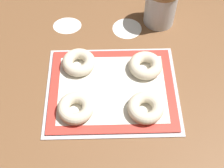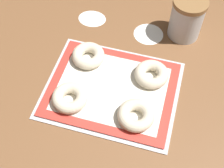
{
  "view_description": "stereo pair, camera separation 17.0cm",
  "coord_description": "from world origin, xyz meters",
  "px_view_note": "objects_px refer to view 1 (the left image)",
  "views": [
    {
      "loc": [
        -0.03,
        -0.56,
        0.86
      ],
      "look_at": [
        -0.02,
        0.0,
        0.03
      ],
      "focal_mm": 50.0,
      "sensor_mm": 36.0,
      "label": 1
    },
    {
      "loc": [
        0.14,
        -0.54,
        0.86
      ],
      "look_at": [
        -0.02,
        0.0,
        0.03
      ],
      "focal_mm": 50.0,
      "sensor_mm": 36.0,
      "label": 2
    }
  ],
  "objects_px": {
    "baking_tray": "(112,88)",
    "bagel_back_left": "(79,62)",
    "flour_canister": "(161,5)",
    "bagel_front_left": "(76,108)",
    "bagel_back_right": "(145,65)",
    "bagel_front_right": "(146,108)"
  },
  "relations": [
    {
      "from": "baking_tray",
      "to": "bagel_back_left",
      "type": "distance_m",
      "value": 0.15
    },
    {
      "from": "baking_tray",
      "to": "flour_canister",
      "type": "relative_size",
      "value": 2.75
    },
    {
      "from": "bagel_front_left",
      "to": "bagel_back_left",
      "type": "bearing_deg",
      "value": 89.3
    },
    {
      "from": "bagel_back_left",
      "to": "flour_canister",
      "type": "relative_size",
      "value": 0.72
    },
    {
      "from": "bagel_back_right",
      "to": "bagel_front_right",
      "type": "bearing_deg",
      "value": -94.75
    },
    {
      "from": "bagel_front_left",
      "to": "flour_canister",
      "type": "distance_m",
      "value": 0.5
    },
    {
      "from": "bagel_front_right",
      "to": "flour_canister",
      "type": "xyz_separation_m",
      "value": [
        0.09,
        0.41,
        0.05
      ]
    },
    {
      "from": "bagel_back_right",
      "to": "bagel_back_left",
      "type": "bearing_deg",
      "value": 175.31
    },
    {
      "from": "bagel_front_right",
      "to": "bagel_back_right",
      "type": "bearing_deg",
      "value": 85.25
    },
    {
      "from": "bagel_front_right",
      "to": "bagel_back_left",
      "type": "bearing_deg",
      "value": 139.35
    },
    {
      "from": "baking_tray",
      "to": "bagel_back_left",
      "type": "xyz_separation_m",
      "value": [
        -0.11,
        0.09,
        0.03
      ]
    },
    {
      "from": "baking_tray",
      "to": "bagel_front_right",
      "type": "bearing_deg",
      "value": -41.89
    },
    {
      "from": "bagel_front_right",
      "to": "bagel_back_right",
      "type": "height_order",
      "value": "same"
    },
    {
      "from": "baking_tray",
      "to": "bagel_front_left",
      "type": "xyz_separation_m",
      "value": [
        -0.11,
        -0.09,
        0.03
      ]
    },
    {
      "from": "baking_tray",
      "to": "flour_canister",
      "type": "bearing_deg",
      "value": 59.24
    },
    {
      "from": "baking_tray",
      "to": "flour_canister",
      "type": "distance_m",
      "value": 0.37
    },
    {
      "from": "bagel_front_left",
      "to": "baking_tray",
      "type": "bearing_deg",
      "value": 37.31
    },
    {
      "from": "bagel_front_left",
      "to": "bagel_back_right",
      "type": "xyz_separation_m",
      "value": [
        0.23,
        0.16,
        0.0
      ]
    },
    {
      "from": "bagel_front_right",
      "to": "baking_tray",
      "type": "bearing_deg",
      "value": 138.11
    },
    {
      "from": "bagel_back_right",
      "to": "flour_canister",
      "type": "height_order",
      "value": "flour_canister"
    },
    {
      "from": "bagel_back_left",
      "to": "bagel_back_right",
      "type": "bearing_deg",
      "value": -4.69
    },
    {
      "from": "bagel_back_right",
      "to": "flour_canister",
      "type": "distance_m",
      "value": 0.26
    }
  ]
}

